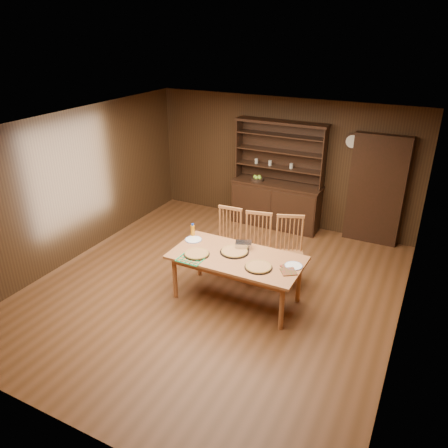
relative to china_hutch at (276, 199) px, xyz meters
The scene contains 20 objects.
floor 2.82m from the china_hutch, 89.99° to the right, with size 6.00×6.00×0.00m, color brown.
room_shell 2.92m from the china_hutch, 89.99° to the right, with size 6.00×6.00×6.00m.
china_hutch is the anchor object (origin of this frame).
doorway 1.96m from the china_hutch, ahead, with size 1.00×0.18×2.10m, color black.
wall_clock 1.89m from the china_hutch, ahead, with size 0.30×0.05×0.30m.
dining_table 2.87m from the china_hutch, 81.25° to the right, with size 1.96×0.98×0.75m.
chair_left 2.01m from the china_hutch, 93.48° to the right, with size 0.48×0.46×1.09m.
chair_center 2.09m from the china_hutch, 78.12° to the right, with size 0.54×0.53×1.12m.
chair_right 2.17m from the china_hutch, 64.01° to the right, with size 0.59×0.58×1.13m.
pizza_left 3.07m from the china_hutch, 92.21° to the right, with size 0.39×0.39×0.04m.
pizza_right 3.12m from the china_hutch, 74.10° to the right, with size 0.40×0.40×0.04m.
pizza_center 2.77m from the china_hutch, 82.64° to the right, with size 0.44×0.44×0.04m.
cooling_rack 3.20m from the china_hutch, 92.23° to the right, with size 0.36×0.36×0.02m, color #0DB35E, non-canonical shape.
plate_left 2.70m from the china_hutch, 98.65° to the right, with size 0.27×0.27×0.02m.
plate_right 3.02m from the china_hutch, 64.90° to the right, with size 0.26×0.26×0.02m.
foil_dish 2.59m from the china_hutch, 80.80° to the right, with size 0.24×0.17×0.10m, color silver.
juice_bottle 2.60m from the china_hutch, 100.84° to the right, with size 0.06×0.06×0.22m.
pot_holder_a 3.19m from the china_hutch, 66.47° to the right, with size 0.20×0.20×0.02m, color #B21423.
pot_holder_b 3.06m from the china_hutch, 66.10° to the right, with size 0.19×0.19×0.01m, color #B21423.
fruit_bowl 0.57m from the china_hutch, behind, with size 0.27×0.27×0.12m.
Camera 1 is at (2.83, -5.21, 3.89)m, focal length 35.00 mm.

